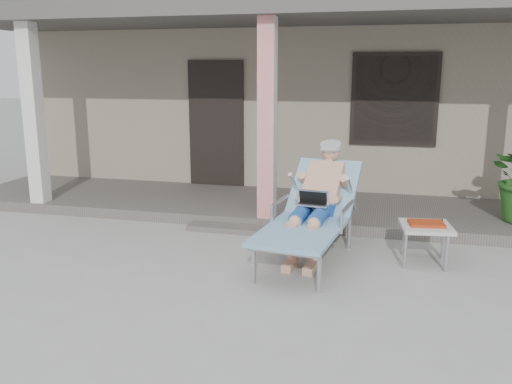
# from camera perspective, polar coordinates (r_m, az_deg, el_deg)

# --- Properties ---
(ground) EXTENTS (60.00, 60.00, 0.00)m
(ground) POSITION_cam_1_polar(r_m,az_deg,el_deg) (5.45, -4.03, -9.98)
(ground) COLOR #9E9E99
(ground) RESTS_ON ground
(house) EXTENTS (10.40, 5.40, 3.30)m
(house) POSITION_cam_1_polar(r_m,az_deg,el_deg) (11.38, 6.18, 10.53)
(house) COLOR gray
(house) RESTS_ON ground
(porch_deck) EXTENTS (10.00, 2.00, 0.15)m
(porch_deck) POSITION_cam_1_polar(r_m,az_deg,el_deg) (8.19, 2.47, -1.57)
(porch_deck) COLOR #605B56
(porch_deck) RESTS_ON ground
(porch_overhang) EXTENTS (10.00, 2.30, 2.85)m
(porch_overhang) POSITION_cam_1_polar(r_m,az_deg,el_deg) (7.90, 2.58, 17.74)
(porch_overhang) COLOR silver
(porch_overhang) RESTS_ON porch_deck
(porch_step) EXTENTS (2.00, 0.30, 0.07)m
(porch_step) POSITION_cam_1_polar(r_m,az_deg,el_deg) (7.12, 0.59, -4.11)
(porch_step) COLOR #605B56
(porch_step) RESTS_ON ground
(lounger) EXTENTS (1.02, 2.13, 1.35)m
(lounger) POSITION_cam_1_polar(r_m,az_deg,el_deg) (6.13, 6.17, 0.70)
(lounger) COLOR #B7B7BC
(lounger) RESTS_ON ground
(side_table) EXTENTS (0.60, 0.60, 0.48)m
(side_table) POSITION_cam_1_polar(r_m,az_deg,el_deg) (6.23, 17.46, -3.70)
(side_table) COLOR beige
(side_table) RESTS_ON ground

